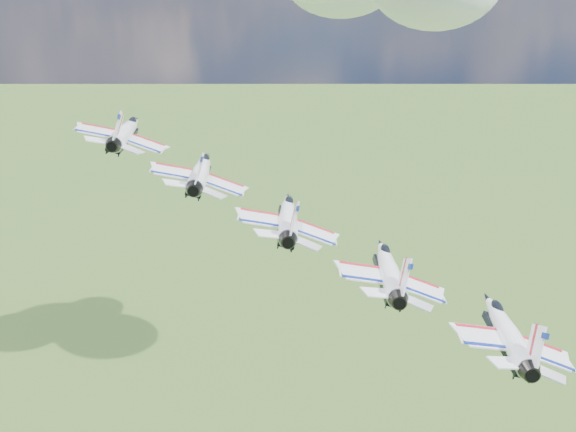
{
  "coord_description": "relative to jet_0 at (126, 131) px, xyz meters",
  "views": [
    {
      "loc": [
        -11.07,
        -62.8,
        169.7
      ],
      "look_at": [
        1.58,
        13.91,
        141.4
      ],
      "focal_mm": 45.0,
      "sensor_mm": 36.0,
      "label": 1
    }
  ],
  "objects": [
    {
      "name": "jet_2",
      "position": [
        18.59,
        -18.5,
        -6.35
      ],
      "size": [
        14.87,
        18.61,
        7.91
      ],
      "primitive_type": null,
      "rotation": [
        0.0,
        0.27,
        -0.16
      ],
      "color": "white"
    },
    {
      "name": "jet_1",
      "position": [
        9.3,
        -9.25,
        -3.18
      ],
      "size": [
        14.87,
        18.61,
        7.91
      ],
      "primitive_type": null,
      "rotation": [
        0.0,
        0.27,
        -0.16
      ],
      "color": "silver"
    },
    {
      "name": "jet_4",
      "position": [
        37.19,
        -37.0,
        -12.71
      ],
      "size": [
        14.87,
        18.61,
        7.91
      ],
      "primitive_type": null,
      "rotation": [
        0.0,
        0.27,
        -0.16
      ],
      "color": "white"
    },
    {
      "name": "jet_3",
      "position": [
        27.89,
        -27.75,
        -9.53
      ],
      "size": [
        14.87,
        18.61,
        7.91
      ],
      "primitive_type": null,
      "rotation": [
        0.0,
        0.27,
        -0.16
      ],
      "color": "silver"
    },
    {
      "name": "jet_0",
      "position": [
        0.0,
        0.0,
        0.0
      ],
      "size": [
        14.87,
        18.61,
        7.91
      ],
      "primitive_type": null,
      "rotation": [
        0.0,
        0.27,
        -0.16
      ],
      "color": "silver"
    }
  ]
}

